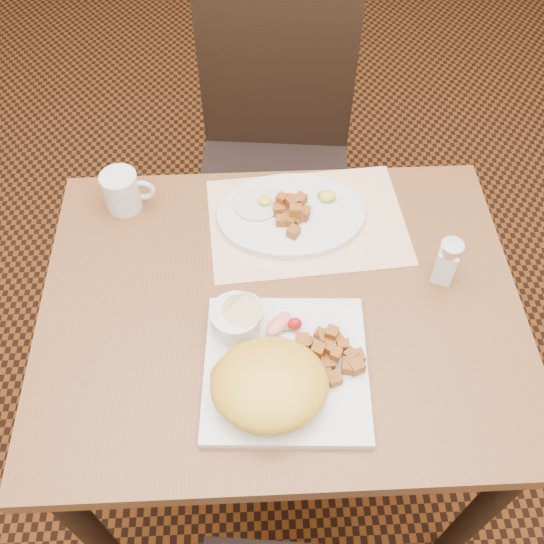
{
  "coord_description": "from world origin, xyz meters",
  "views": [
    {
      "loc": [
        -0.05,
        -0.63,
        1.69
      ],
      "look_at": [
        -0.02,
        0.02,
        0.82
      ],
      "focal_mm": 40.0,
      "sensor_mm": 36.0,
      "label": 1
    }
  ],
  "objects": [
    {
      "name": "salt_shaker",
      "position": [
        0.31,
        0.05,
        0.8
      ],
      "size": [
        0.06,
        0.06,
        0.1
      ],
      "color": "white",
      "rests_on": "table"
    },
    {
      "name": "coffee_mug",
      "position": [
        -0.31,
        0.26,
        0.79
      ],
      "size": [
        0.11,
        0.08,
        0.09
      ],
      "color": "silver",
      "rests_on": "table"
    },
    {
      "name": "plate_square",
      "position": [
        0.0,
        -0.14,
        0.76
      ],
      "size": [
        0.29,
        0.29,
        0.02
      ],
      "primitive_type": "cube",
      "rotation": [
        0.0,
        0.0,
        -0.05
      ],
      "color": "silver",
      "rests_on": "table"
    },
    {
      "name": "hollandaise_mound",
      "position": [
        -0.03,
        -0.19,
        0.8
      ],
      "size": [
        0.2,
        0.17,
        0.07
      ],
      "color": "gold",
      "rests_on": "plate_square"
    },
    {
      "name": "garnish_sq",
      "position": [
        0.0,
        -0.06,
        0.78
      ],
      "size": [
        0.07,
        0.06,
        0.03
      ],
      "color": "#387223",
      "rests_on": "plate_square"
    },
    {
      "name": "ramekin",
      "position": [
        -0.08,
        -0.06,
        0.79
      ],
      "size": [
        0.1,
        0.09,
        0.05
      ],
      "color": "silver",
      "rests_on": "plate_square"
    },
    {
      "name": "garnish_ov",
      "position": [
        0.11,
        0.24,
        0.78
      ],
      "size": [
        0.05,
        0.05,
        0.02
      ],
      "color": "#387223",
      "rests_on": "plate_oval"
    },
    {
      "name": "chair_far",
      "position": [
        0.02,
        0.66,
        0.54
      ],
      "size": [
        0.46,
        0.47,
        0.97
      ],
      "rotation": [
        0.0,
        0.0,
        3.04
      ],
      "color": "black",
      "rests_on": "ground"
    },
    {
      "name": "home_fries_ov",
      "position": [
        0.04,
        0.2,
        0.78
      ],
      "size": [
        0.08,
        0.11,
        0.04
      ],
      "color": "#9E5619",
      "rests_on": "plate_oval"
    },
    {
      "name": "table",
      "position": [
        0.0,
        0.0,
        0.64
      ],
      "size": [
        0.9,
        0.7,
        0.75
      ],
      "color": "brown",
      "rests_on": "ground"
    },
    {
      "name": "ground",
      "position": [
        0.0,
        0.0,
        0.0
      ],
      "size": [
        8.0,
        8.0,
        0.0
      ],
      "primitive_type": "plane",
      "color": "black",
      "rests_on": "ground"
    },
    {
      "name": "plate_oval",
      "position": [
        0.03,
        0.21,
        0.76
      ],
      "size": [
        0.31,
        0.23,
        0.02
      ],
      "primitive_type": null,
      "rotation": [
        0.0,
        0.0,
        0.03
      ],
      "color": "silver",
      "rests_on": "placemat"
    },
    {
      "name": "placemat",
      "position": [
        0.06,
        0.2,
        0.75
      ],
      "size": [
        0.42,
        0.31,
        0.0
      ],
      "primitive_type": "cube",
      "rotation": [
        0.0,
        0.0,
        0.07
      ],
      "color": "white",
      "rests_on": "table"
    },
    {
      "name": "fried_egg",
      "position": [
        -0.04,
        0.24,
        0.77
      ],
      "size": [
        0.1,
        0.1,
        0.02
      ],
      "color": "white",
      "rests_on": "plate_oval"
    },
    {
      "name": "home_fries_sq",
      "position": [
        0.07,
        -0.13,
        0.78
      ],
      "size": [
        0.12,
        0.12,
        0.04
      ],
      "color": "#9E5619",
      "rests_on": "plate_square"
    }
  ]
}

